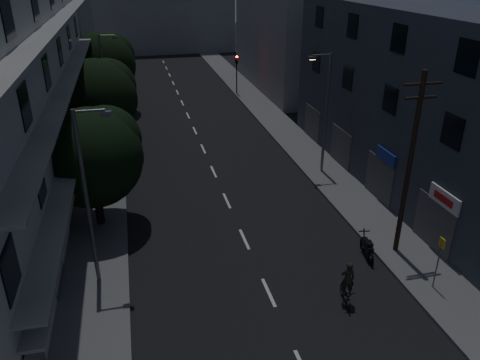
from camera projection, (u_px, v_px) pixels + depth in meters
name	position (u px, v px, depth m)	size (l,w,h in m)	color
ground	(202.00, 147.00, 37.00)	(160.00, 160.00, 0.00)	black
sidewalk_left	(104.00, 154.00, 35.40)	(3.00, 90.00, 0.15)	#565659
sidewalk_right	(292.00, 138.00, 38.54)	(3.00, 90.00, 0.15)	#565659
lane_markings	(191.00, 123.00, 42.51)	(0.15, 60.50, 0.01)	beige
building_left	(0.00, 89.00, 25.36)	(7.00, 36.00, 14.00)	#AFAFAA
building_right	(430.00, 108.00, 27.48)	(6.19, 28.00, 11.00)	#2E323E
building_far_left	(58.00, 15.00, 51.37)	(6.00, 20.00, 16.00)	slate
building_far_right	(283.00, 29.00, 51.73)	(6.00, 20.00, 13.00)	slate
building_far_end	(156.00, 19.00, 74.54)	(24.00, 8.00, 10.00)	slate
tree_near	(93.00, 154.00, 24.27)	(5.31, 5.31, 6.54)	black
tree_mid	(97.00, 96.00, 33.27)	(5.77, 5.77, 7.10)	black
tree_far	(103.00, 63.00, 43.08)	(6.05, 6.05, 7.48)	black
traffic_signal_far_right	(237.00, 66.00, 50.13)	(0.28, 0.37, 4.10)	black
traffic_signal_far_left	(114.00, 72.00, 47.76)	(0.28, 0.37, 4.10)	black
street_lamp_left_near	(88.00, 192.00, 19.46)	(1.51, 0.25, 8.00)	#56575E
street_lamp_right	(325.00, 108.00, 30.51)	(1.51, 0.25, 8.00)	slate
street_lamp_left_far	(106.00, 80.00, 37.92)	(1.51, 0.25, 8.00)	slate
utility_pole	(410.00, 163.00, 21.53)	(1.80, 0.24, 9.00)	black
bus_stop_sign	(440.00, 254.00, 20.09)	(0.06, 0.35, 2.52)	#595B60
motorcycle	(367.00, 248.00, 22.99)	(0.61, 1.95, 1.26)	black
cyclist	(346.00, 289.00, 19.79)	(0.87, 1.71, 2.07)	black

